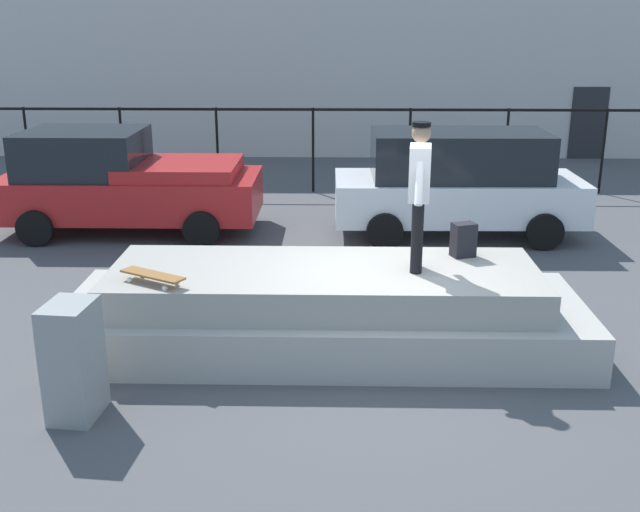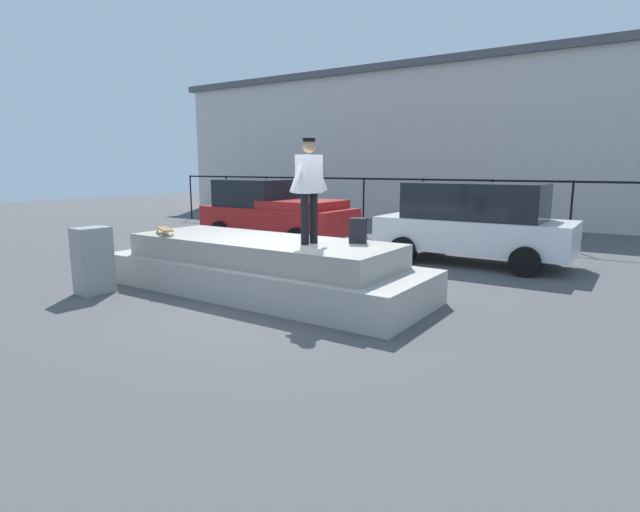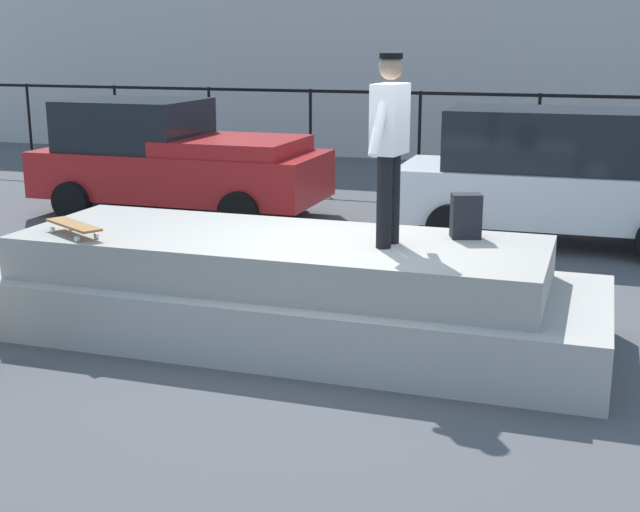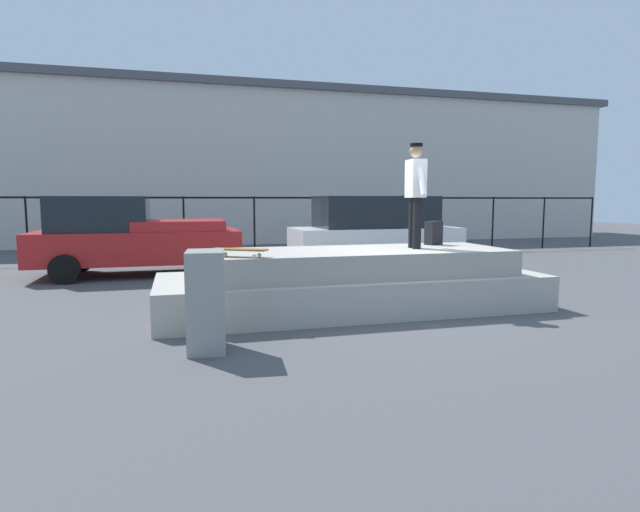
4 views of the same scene
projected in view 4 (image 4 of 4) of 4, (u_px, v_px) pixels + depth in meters
name	position (u px, v px, depth m)	size (l,w,h in m)	color
ground_plane	(395.00, 309.00, 8.57)	(60.00, 60.00, 0.00)	#4C4C4F
concrete_ledge	(353.00, 282.00, 8.53)	(6.28, 2.21, 0.99)	#ADA89E
skateboarder	(416.00, 188.00, 8.63)	(0.29, 0.90, 1.75)	black
skateboard	(240.00, 250.00, 7.39)	(0.81, 0.58, 0.12)	brown
backpack	(434.00, 233.00, 9.40)	(0.28, 0.20, 0.43)	black
car_red_pickup_near	(132.00, 236.00, 12.35)	(4.73, 2.24, 1.89)	#B21E1E
car_white_hatchback_mid	(375.00, 230.00, 13.86)	(4.47, 2.12, 1.91)	white
utility_box	(206.00, 301.00, 6.15)	(0.44, 0.60, 1.21)	gray
fence_row	(288.00, 214.00, 16.76)	(24.06, 0.06, 1.92)	black
warehouse_building	(253.00, 168.00, 23.99)	(33.19, 7.00, 6.57)	beige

